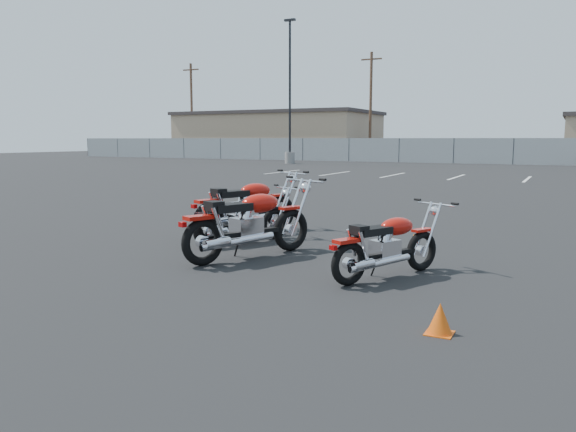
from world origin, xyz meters
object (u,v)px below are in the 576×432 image
at_px(motorcycle_front_red, 247,206).
at_px(motorcycle_third_red, 249,223).
at_px(motorcycle_second_black, 243,218).
at_px(motorcycle_rear_red, 388,245).

relative_size(motorcycle_front_red, motorcycle_third_red, 0.99).
relative_size(motorcycle_second_black, motorcycle_third_red, 0.80).
distance_m(motorcycle_front_red, motorcycle_third_red, 2.06).
bearing_deg(motorcycle_second_black, motorcycle_rear_red, -22.99).
xyz_separation_m(motorcycle_second_black, motorcycle_rear_red, (2.88, -1.22, -0.00)).
relative_size(motorcycle_second_black, motorcycle_rear_red, 1.00).
bearing_deg(motorcycle_rear_red, motorcycle_second_black, 157.01).
distance_m(motorcycle_second_black, motorcycle_third_red, 1.22).
bearing_deg(motorcycle_third_red, motorcycle_second_black, 126.31).
bearing_deg(motorcycle_front_red, motorcycle_rear_red, -31.34).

